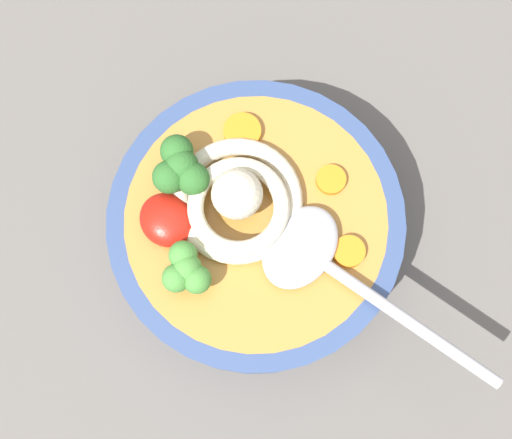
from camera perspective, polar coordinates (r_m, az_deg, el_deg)
name	(u,v)px	position (r cm, az deg, el deg)	size (l,w,h in cm)	color
table_slab	(205,246)	(53.40, -4.27, -2.24)	(104.12, 104.12, 3.03)	#5B5651
soup_bowl	(256,229)	(48.63, 0.00, -0.81)	(20.10, 20.10, 6.33)	#334775
noodle_pile	(238,201)	(44.74, -1.53, 1.59)	(9.54, 9.35, 3.83)	beige
soup_spoon	(318,259)	(44.49, 5.18, -3.32)	(17.52, 7.31, 1.60)	#B7B7BC
chili_sauce_dollop	(167,220)	(45.13, -7.43, -0.04)	(3.83, 3.44, 1.72)	#B2190F
broccoli_floret_beside_noodles	(186,270)	(43.41, -5.85, -4.22)	(3.62, 3.12, 2.86)	#7A9E60
broccoli_floret_beside_chili	(180,168)	(44.63, -6.33, 4.26)	(4.29, 3.69, 3.39)	#7A9E60
carrot_slice_left	(242,132)	(47.11, -1.15, 7.32)	(2.59, 2.59, 0.63)	orange
carrot_slice_center	(349,251)	(45.31, 7.74, -2.66)	(2.11, 2.11, 0.61)	orange
carrot_slice_right	(331,180)	(46.36, 6.26, 3.31)	(2.03, 2.03, 0.51)	orange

